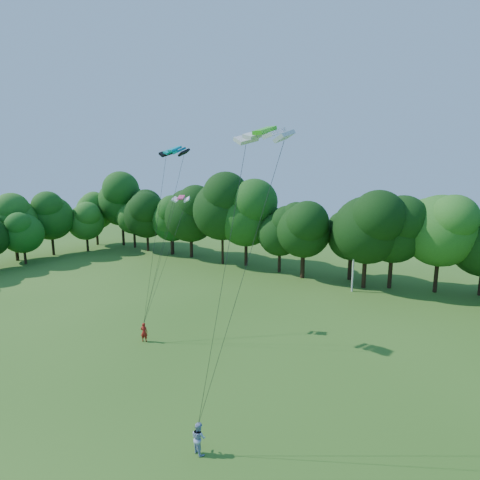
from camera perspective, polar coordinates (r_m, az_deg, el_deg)
The scene contains 10 objects.
ground at distance 23.64m, azimuth -21.21°, elevation -26.84°, with size 160.00×160.00×0.00m, color #2D5A18.
utility_pole at distance 45.60m, azimuth 16.95°, elevation -2.22°, with size 1.72×0.22×8.60m.
kite_flyer_left at distance 33.12m, azimuth -14.41°, elevation -13.44°, with size 0.60×0.40×1.65m, color #A21A14.
kite_flyer_right at distance 21.41m, azimuth -6.33°, elevation -27.75°, with size 0.82×0.64×1.68m, color #98AAD3.
kite_teal at distance 30.82m, azimuth -9.91°, elevation 13.51°, with size 2.61×1.34×0.52m.
kite_green at distance 18.29m, azimuth 3.77°, elevation 16.33°, with size 2.95×1.68×0.49m.
kite_pink at distance 33.24m, azimuth -8.97°, elevation 6.44°, with size 1.70×1.28×0.37m.
tree_back_west at distance 64.60m, azimuth -10.34°, elevation 3.66°, with size 7.27×7.27×10.58m.
tree_back_center at distance 46.93m, azimuth 18.83°, elevation 2.60°, with size 8.92×8.92×12.97m.
tree_flank_west at distance 65.42m, azimuth -30.31°, elevation 1.96°, with size 6.63×6.63×9.64m.
Camera 1 is at (15.57, -10.89, 14.06)m, focal length 28.00 mm.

